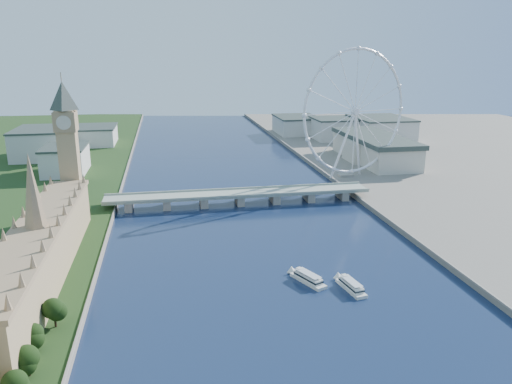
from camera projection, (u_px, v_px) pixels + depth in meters
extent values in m
cube|color=tan|center=(40.00, 255.00, 268.24)|extent=(24.00, 200.00, 28.00)
cone|color=#937A59|center=(32.00, 191.00, 258.53)|extent=(12.00, 12.00, 40.00)
cube|color=tan|center=(70.00, 165.00, 363.51)|extent=(13.00, 13.00, 80.00)
cube|color=#937A59|center=(66.00, 121.00, 354.88)|extent=(15.00, 15.00, 14.00)
pyramid|color=#2D3833|center=(61.00, 81.00, 347.33)|extent=(20.02, 20.02, 20.00)
cube|color=gray|center=(239.00, 194.00, 415.93)|extent=(220.00, 22.00, 2.00)
cube|color=gray|center=(129.00, 205.00, 401.55)|extent=(6.00, 20.00, 7.50)
cube|color=gray|center=(167.00, 203.00, 406.77)|extent=(6.00, 20.00, 7.50)
cube|color=gray|center=(204.00, 201.00, 411.99)|extent=(6.00, 20.00, 7.50)
cube|color=gray|center=(239.00, 199.00, 417.21)|extent=(6.00, 20.00, 7.50)
cube|color=gray|center=(274.00, 197.00, 422.43)|extent=(6.00, 20.00, 7.50)
cube|color=gray|center=(309.00, 196.00, 427.65)|extent=(6.00, 20.00, 7.50)
cube|color=gray|center=(342.00, 194.00, 432.87)|extent=(6.00, 20.00, 7.50)
torus|color=silver|center=(355.00, 112.00, 472.85)|extent=(113.60, 39.12, 118.60)
cylinder|color=silver|center=(355.00, 112.00, 472.85)|extent=(7.25, 6.61, 6.00)
cube|color=gray|center=(345.00, 175.00, 499.06)|extent=(14.00, 10.00, 2.00)
cube|color=beige|center=(66.00, 160.00, 509.18)|extent=(40.00, 60.00, 26.00)
cube|color=beige|center=(44.00, 143.00, 586.65)|extent=(60.00, 80.00, 32.00)
cube|color=beige|center=(96.00, 136.00, 672.47)|extent=(50.00, 70.00, 22.00)
cube|color=beige|center=(335.00, 129.00, 710.14)|extent=(60.00, 60.00, 28.00)
cube|color=beige|center=(380.00, 129.00, 701.37)|extent=(70.00, 90.00, 30.00)
cube|color=beige|center=(297.00, 125.00, 760.55)|extent=(60.00, 80.00, 24.00)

